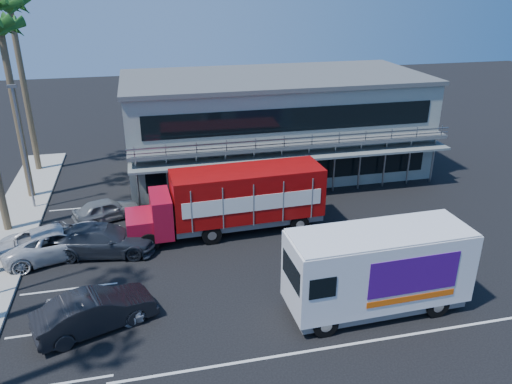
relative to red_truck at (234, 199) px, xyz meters
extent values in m
plane|color=black|center=(2.03, -4.97, -2.10)|extent=(120.00, 120.00, 0.00)
cube|color=gray|center=(5.03, 10.03, 1.40)|extent=(22.00, 10.00, 7.00)
cube|color=#515454|center=(5.03, 10.03, 5.05)|extent=(22.40, 10.40, 0.30)
cube|color=#515454|center=(5.03, 4.43, 1.50)|extent=(22.00, 1.20, 0.25)
cube|color=gray|center=(5.03, 3.88, 2.00)|extent=(22.00, 0.08, 0.90)
cube|color=slate|center=(5.03, 4.13, 0.80)|extent=(22.00, 1.80, 0.15)
cube|color=black|center=(5.03, 5.01, -0.50)|extent=(20.00, 0.06, 1.60)
cube|color=black|center=(5.03, 5.01, 3.10)|extent=(20.00, 0.06, 1.60)
cube|color=#A5A399|center=(-12.97, 1.03, -2.02)|extent=(3.00, 32.00, 0.16)
cylinder|color=brown|center=(-12.67, 8.03, 3.40)|extent=(0.44, 0.44, 11.00)
sphere|color=#164F1D|center=(-12.67, 8.03, 9.10)|extent=(1.10, 1.10, 1.10)
cylinder|color=brown|center=(-13.07, 13.53, 3.90)|extent=(0.44, 0.44, 12.00)
sphere|color=#164F1D|center=(-13.07, 13.53, 10.10)|extent=(1.10, 1.10, 1.10)
cylinder|color=gray|center=(-12.17, 6.03, 1.90)|extent=(0.14, 0.14, 8.00)
cube|color=gray|center=(-12.17, 6.03, 5.90)|extent=(0.50, 0.25, 0.18)
cube|color=#A20D25|center=(-5.43, -0.23, -1.01)|extent=(1.63, 2.52, 1.31)
cube|color=#A20D25|center=(-4.24, -0.18, -0.41)|extent=(1.20, 2.77, 2.29)
cube|color=black|center=(-4.24, -0.18, 0.24)|extent=(0.15, 2.32, 0.76)
cube|color=#A0090A|center=(0.78, 0.03, 0.30)|extent=(8.84, 3.09, 2.84)
cube|color=slate|center=(0.78, 0.03, -1.39)|extent=(8.82, 2.68, 0.33)
cube|color=white|center=(0.84, -1.34, 0.19)|extent=(8.03, 0.37, 0.93)
cube|color=white|center=(0.72, 1.41, 0.19)|extent=(8.03, 0.37, 0.93)
cylinder|color=black|center=(-5.06, -1.41, -1.53)|extent=(1.15, 0.33, 1.13)
cylinder|color=black|center=(-5.16, 0.99, -1.53)|extent=(1.15, 0.33, 1.13)
cylinder|color=black|center=(-1.57, -1.27, -1.53)|extent=(1.15, 0.33, 1.13)
cylinder|color=black|center=(-1.67, 1.13, -1.53)|extent=(1.15, 0.33, 1.13)
cylinder|color=black|center=(3.67, -1.05, -1.53)|extent=(1.15, 0.33, 1.13)
cylinder|color=black|center=(3.56, 1.35, -1.53)|extent=(1.15, 0.33, 1.13)
cube|color=white|center=(4.72, -8.92, 0.14)|extent=(8.12, 2.98, 3.22)
cube|color=slate|center=(4.72, -8.92, -1.64)|extent=(7.79, 2.70, 0.40)
cube|color=black|center=(0.72, -9.03, 0.48)|extent=(0.12, 2.26, 1.09)
cube|color=white|center=(4.72, -8.92, 1.78)|extent=(7.95, 2.92, 0.09)
cube|color=#430D75|center=(5.68, -10.28, 0.37)|extent=(4.14, 0.14, 1.72)
cube|color=#430D75|center=(5.60, -7.50, 0.37)|extent=(4.14, 0.14, 1.72)
cube|color=#F2590C|center=(5.68, -10.29, -0.78)|extent=(4.14, 0.13, 0.29)
cylinder|color=black|center=(1.88, -10.21, -1.55)|extent=(1.11, 0.31, 1.10)
cylinder|color=black|center=(1.82, -7.78, -1.55)|extent=(1.11, 0.31, 1.10)
cylinder|color=black|center=(7.17, -10.07, -1.55)|extent=(1.11, 0.31, 1.10)
cylinder|color=black|center=(7.10, -7.63, -1.55)|extent=(1.11, 0.31, 1.10)
imported|color=silver|center=(-7.47, -6.97, -1.38)|extent=(4.29, 1.81, 1.45)
imported|color=black|center=(-7.47, -7.47, -1.27)|extent=(5.37, 3.40, 1.67)
imported|color=silver|center=(-9.75, -0.57, -1.28)|extent=(6.45, 4.25, 1.65)
imported|color=#282C35|center=(-7.47, -0.97, -1.28)|extent=(5.95, 3.15, 1.64)
imported|color=slate|center=(-7.47, 3.29, -1.41)|extent=(4.36, 2.87, 1.38)
camera|label=1|loc=(-4.75, -26.05, 11.72)|focal=35.00mm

